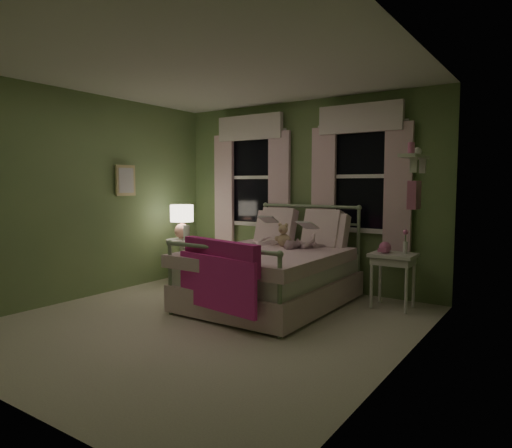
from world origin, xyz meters
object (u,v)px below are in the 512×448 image
Objects in this scene: child_left at (271,220)px; teddy_bear at (284,237)px; bed at (272,273)px; child_right at (310,225)px; nightstand_right at (393,262)px; nightstand_left at (182,255)px; table_lamp at (182,218)px.

child_left is 0.37m from teddy_bear.
bed is 2.75× the size of child_right.
child_right reaches higher than teddy_bear.
child_right is at bearing 56.40° from bed.
bed is 3.18× the size of nightstand_right.
bed is at bearing -153.63° from nightstand_right.
child_right is 1.16× the size of nightstand_right.
child_left is 1.54m from nightstand_left.
bed reaches higher than nightstand_left.
child_left is 1.43m from table_lamp.
child_right is 1.14× the size of nightstand_left.
child_right is 1.99m from table_lamp.
bed is at bearing -90.00° from teddy_bear.
child_right is 2.06m from nightstand_left.
table_lamp reaches higher than teddy_bear.
nightstand_right is at bearing -142.46° from child_right.
nightstand_left is (-1.98, -0.18, -0.52)m from child_right.
child_right is 2.47× the size of teddy_bear.
teddy_bear is 0.61× the size of table_lamp.
child_left is at bearing -172.46° from nightstand_right.
child_right is at bearing 5.10° from nightstand_left.
child_left is 1.11× the size of child_right.
teddy_bear is 1.33m from nightstand_right.
teddy_bear is at bearing 0.63° from table_lamp.
child_left is at bearing 25.80° from child_right.
bed is 3.13× the size of nightstand_left.
child_right reaches higher than table_lamp.
child_left reaches higher than nightstand_left.
child_left reaches higher than teddy_bear.
nightstand_left is at bearing -179.37° from teddy_bear.
bed is at bearing 82.20° from child_right.
teddy_bear is at bearing 0.63° from nightstand_left.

